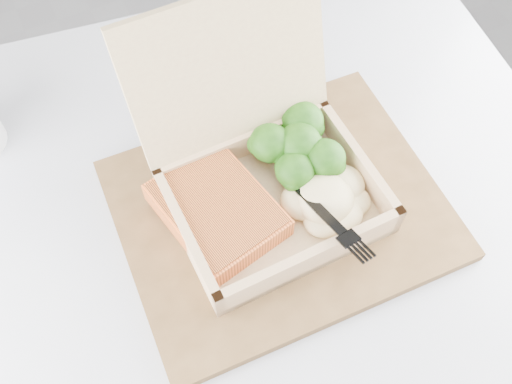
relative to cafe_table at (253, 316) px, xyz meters
name	(u,v)px	position (x,y,z in m)	size (l,w,h in m)	color
cafe_table	(253,316)	(0.00, 0.00, 0.00)	(0.95, 0.95, 0.75)	black
serving_tray	(280,209)	(0.05, 0.04, 0.20)	(0.36, 0.29, 0.02)	brown
takeout_container	(260,161)	(0.05, 0.08, 0.26)	(0.22, 0.23, 0.20)	tan
salmon_fillet	(217,210)	(-0.02, 0.05, 0.23)	(0.10, 0.14, 0.03)	orange
broccoli_pile	(299,149)	(0.10, 0.08, 0.24)	(0.12, 0.12, 0.04)	#317219
mashed_potatoes	(325,199)	(0.09, 0.01, 0.24)	(0.10, 0.09, 0.04)	#F8DFA1
plastic_fork	(305,192)	(0.07, 0.02, 0.25)	(0.03, 0.14, 0.03)	black
receipt	(236,92)	(0.09, 0.23, 0.19)	(0.08, 0.15, 0.00)	white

